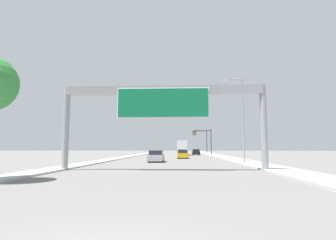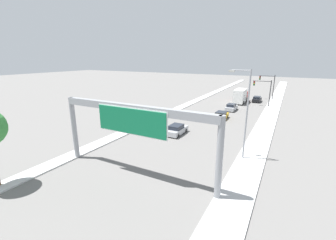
{
  "view_description": "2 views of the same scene",
  "coord_description": "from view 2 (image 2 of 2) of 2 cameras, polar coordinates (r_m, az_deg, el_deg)",
  "views": [
    {
      "loc": [
        1.46,
        -3.53,
        1.87
      ],
      "look_at": [
        0.0,
        26.31,
        5.01
      ],
      "focal_mm": 28.0,
      "sensor_mm": 36.0,
      "label": 1
    },
    {
      "loc": [
        12.28,
        2.1,
        11.11
      ],
      "look_at": [
        -0.94,
        26.48,
        3.34
      ],
      "focal_mm": 24.0,
      "sensor_mm": 36.0,
      "label": 2
    }
  ],
  "objects": [
    {
      "name": "sidewalk_right",
      "position": [
        59.01,
        25.27,
        3.37
      ],
      "size": [
        3.0,
        120.0,
        0.15
      ],
      "color": "#BCBCBC",
      "rests_on": "ground"
    },
    {
      "name": "median_strip_left",
      "position": [
        62.67,
        8.18,
        5.35
      ],
      "size": [
        2.0,
        120.0,
        0.15
      ],
      "color": "#BCBCBC",
      "rests_on": "ground"
    },
    {
      "name": "sign_gantry",
      "position": [
        20.79,
        -9.03,
        -0.2
      ],
      "size": [
        16.93,
        0.73,
        7.0
      ],
      "color": "gray",
      "rests_on": "ground"
    },
    {
      "name": "car_far_right",
      "position": [
        33.49,
        2.2,
        -2.47
      ],
      "size": [
        1.89,
        4.28,
        1.49
      ],
      "color": "#A5A8AD",
      "rests_on": "ground"
    },
    {
      "name": "car_far_center",
      "position": [
        42.71,
        13.31,
        1.1
      ],
      "size": [
        1.85,
        4.24,
        1.46
      ],
      "color": "gold",
      "rests_on": "ground"
    },
    {
      "name": "car_near_center",
      "position": [
        62.39,
        21.65,
        4.93
      ],
      "size": [
        1.87,
        4.2,
        1.45
      ],
      "color": "black",
      "rests_on": "ground"
    },
    {
      "name": "car_near_right",
      "position": [
        50.37,
        15.79,
        3.12
      ],
      "size": [
        1.82,
        4.27,
        1.47
      ],
      "color": "#A5A8AD",
      "rests_on": "ground"
    },
    {
      "name": "truck_box_primary",
      "position": [
        59.34,
        17.97,
        5.84
      ],
      "size": [
        2.32,
        7.86,
        3.51
      ],
      "color": "red",
      "rests_on": "ground"
    },
    {
      "name": "traffic_light_near_intersection",
      "position": [
        56.56,
        23.3,
        7.28
      ],
      "size": [
        4.04,
        0.32,
        6.13
      ],
      "color": "#2D2D30",
      "rests_on": "ground"
    },
    {
      "name": "traffic_light_mid_block",
      "position": [
        66.43,
        24.28,
        8.5
      ],
      "size": [
        4.03,
        0.32,
        6.61
      ],
      "color": "#2D2D30",
      "rests_on": "ground"
    },
    {
      "name": "street_lamp_right",
      "position": [
        25.43,
        18.95,
        2.6
      ],
      "size": [
        2.32,
        0.28,
        9.95
      ],
      "color": "gray",
      "rests_on": "ground"
    }
  ]
}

